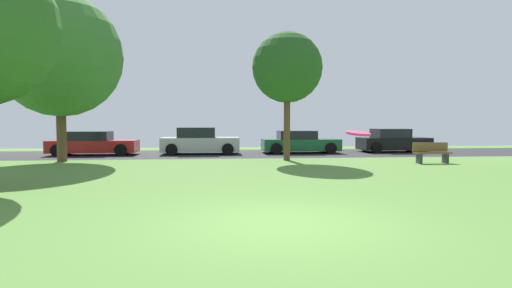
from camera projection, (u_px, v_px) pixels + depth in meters
ground_plane at (282, 224)px, 7.11m from camera, size 44.00×44.00×0.00m
road_strip at (236, 154)px, 23.01m from camera, size 44.00×6.40×0.01m
oak_tree_center at (287, 68)px, 18.74m from camera, size 3.26×3.26×5.96m
oak_tree_left at (59, 55)px, 18.18m from camera, size 5.52×5.52×7.56m
frisbee_disc at (358, 133)px, 4.51m from camera, size 0.36×0.37×0.06m
parked_car_red at (93, 144)px, 21.98m from camera, size 4.59×1.94×1.29m
parked_car_silver at (200, 142)px, 22.71m from camera, size 4.29×2.07×1.49m
parked_car_green at (300, 143)px, 23.45m from camera, size 4.42×2.08×1.30m
parked_car_black at (393, 141)px, 24.28m from camera, size 4.07×2.08×1.40m
park_bench at (432, 153)px, 17.61m from camera, size 1.60×0.45×0.90m
street_lamp_post at (286, 113)px, 19.33m from camera, size 0.14×0.14×4.50m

